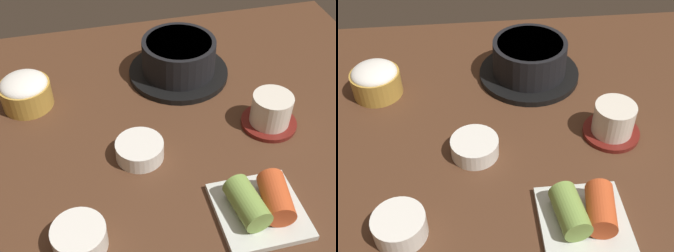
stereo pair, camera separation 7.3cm
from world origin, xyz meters
TOP-DOWN VIEW (x-y plane):
  - dining_table at (0.00, 0.00)cm, footprint 100.00×76.00cm
  - stone_pot at (8.40, 15.56)cm, footprint 19.69×19.69cm
  - rice_bowl at (-20.89, 12.97)cm, footprint 9.15×9.15cm
  - tea_cup_with_saucer at (20.07, -2.57)cm, footprint 9.69×9.69cm
  - banchan_cup_center at (-3.39, -4.85)cm, footprint 7.83×7.83cm
  - kimchi_plate at (11.13, -20.01)cm, footprint 12.37×12.37cm
  - side_bowl_near at (-14.34, -19.27)cm, footprint 7.43×7.43cm

SIDE VIEW (x-z plane):
  - dining_table at x=0.00cm, z-range 0.00..2.00cm
  - banchan_cup_center at x=-3.39cm, z-range 2.12..5.10cm
  - side_bowl_near at x=-14.34cm, z-range 2.13..5.73cm
  - kimchi_plate at x=11.13cm, z-range 1.52..6.54cm
  - tea_cup_with_saucer at x=20.07cm, z-range 1.82..8.03cm
  - rice_bowl at x=-20.89cm, z-range 2.06..8.35cm
  - stone_pot at x=8.40cm, z-range 1.81..9.56cm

